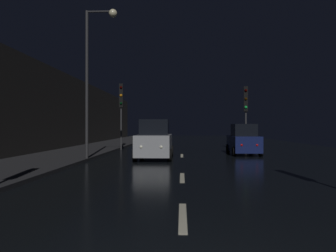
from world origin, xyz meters
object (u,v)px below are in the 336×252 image
traffic_light_far_left (121,101)px  streetlamp_overhead (95,62)px  traffic_light_far_right (246,104)px  car_parked_right_far (243,141)px  car_approaching_headlights (155,141)px

traffic_light_far_left → streetlamp_overhead: size_ratio=0.65×
traffic_light_far_right → car_parked_right_far: size_ratio=1.23×
streetlamp_overhead → car_parked_right_far: streetlamp_overhead is taller
car_parked_right_far → traffic_light_far_right: bearing=-13.8°
traffic_light_far_left → streetlamp_overhead: bearing=-6.3°
traffic_light_far_left → traffic_light_far_right: size_ratio=1.08×
traffic_light_far_left → car_parked_right_far: 10.28m
car_approaching_headlights → car_parked_right_far: bearing=118.9°
streetlamp_overhead → car_parked_right_far: size_ratio=2.03×
traffic_light_far_left → car_approaching_headlights: (3.30, -7.29, -2.84)m
traffic_light_far_right → car_parked_right_far: bearing=-5.2°
traffic_light_far_right → car_approaching_headlights: traffic_light_far_right is taller
traffic_light_far_left → streetlamp_overhead: streetlamp_overhead is taller
streetlamp_overhead → traffic_light_far_left: bearing=91.4°
streetlamp_overhead → traffic_light_far_right: bearing=39.5°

